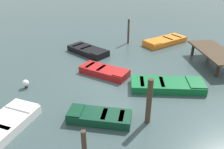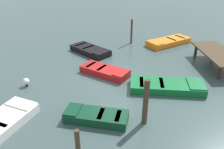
{
  "view_description": "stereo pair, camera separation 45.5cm",
  "coord_description": "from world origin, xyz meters",
  "px_view_note": "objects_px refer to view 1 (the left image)",
  "views": [
    {
      "loc": [
        11.77,
        -0.82,
        6.45
      ],
      "look_at": [
        0.0,
        0.0,
        0.35
      ],
      "focal_mm": 37.03,
      "sensor_mm": 36.0,
      "label": 1
    },
    {
      "loc": [
        11.8,
        -0.37,
        6.45
      ],
      "look_at": [
        0.0,
        0.0,
        0.35
      ],
      "focal_mm": 37.03,
      "sensor_mm": 36.0,
      "label": 2
    }
  ],
  "objects_px": {
    "rowboat_white": "(4,125)",
    "rowboat_orange": "(165,41)",
    "dock_segment": "(215,52)",
    "rowboat_red": "(105,71)",
    "rowboat_dark_green": "(99,117)",
    "rowboat_green": "(168,85)",
    "mooring_piling_far_left": "(84,146)",
    "rowboat_black": "(88,51)",
    "mooring_piling_mid_right": "(128,31)",
    "marker_buoy": "(26,83)",
    "mooring_piling_near_left": "(149,102)"
  },
  "relations": [
    {
      "from": "rowboat_white",
      "to": "rowboat_orange",
      "type": "relative_size",
      "value": 0.87
    },
    {
      "from": "dock_segment",
      "to": "rowboat_red",
      "type": "xyz_separation_m",
      "value": [
        1.01,
        -7.23,
        -0.61
      ]
    },
    {
      "from": "rowboat_orange",
      "to": "rowboat_white",
      "type": "bearing_deg",
      "value": 15.87
    },
    {
      "from": "rowboat_dark_green",
      "to": "rowboat_orange",
      "type": "xyz_separation_m",
      "value": [
        -9.63,
        5.58,
        -0.0
      ]
    },
    {
      "from": "rowboat_orange",
      "to": "rowboat_green",
      "type": "height_order",
      "value": "same"
    },
    {
      "from": "rowboat_orange",
      "to": "mooring_piling_far_left",
      "type": "relative_size",
      "value": 3.08
    },
    {
      "from": "rowboat_black",
      "to": "mooring_piling_mid_right",
      "type": "relative_size",
      "value": 1.64
    },
    {
      "from": "rowboat_orange",
      "to": "mooring_piling_far_left",
      "type": "distance_m",
      "value": 13.26
    },
    {
      "from": "rowboat_dark_green",
      "to": "marker_buoy",
      "type": "bearing_deg",
      "value": -25.03
    },
    {
      "from": "rowboat_red",
      "to": "dock_segment",
      "type": "bearing_deg",
      "value": 42.56
    },
    {
      "from": "rowboat_black",
      "to": "mooring_piling_near_left",
      "type": "bearing_deg",
      "value": -25.22
    },
    {
      "from": "dock_segment",
      "to": "mooring_piling_near_left",
      "type": "distance_m",
      "value": 7.92
    },
    {
      "from": "mooring_piling_far_left",
      "to": "marker_buoy",
      "type": "height_order",
      "value": "mooring_piling_far_left"
    },
    {
      "from": "rowboat_green",
      "to": "marker_buoy",
      "type": "height_order",
      "value": "marker_buoy"
    },
    {
      "from": "mooring_piling_far_left",
      "to": "marker_buoy",
      "type": "xyz_separation_m",
      "value": [
        -5.22,
        -3.38,
        -0.35
      ]
    },
    {
      "from": "dock_segment",
      "to": "rowboat_red",
      "type": "bearing_deg",
      "value": -84.59
    },
    {
      "from": "rowboat_black",
      "to": "rowboat_orange",
      "type": "relative_size",
      "value": 0.82
    },
    {
      "from": "rowboat_green",
      "to": "marker_buoy",
      "type": "distance_m",
      "value": 7.71
    },
    {
      "from": "mooring_piling_near_left",
      "to": "rowboat_black",
      "type": "bearing_deg",
      "value": -161.43
    },
    {
      "from": "rowboat_red",
      "to": "rowboat_dark_green",
      "type": "bearing_deg",
      "value": -60.86
    },
    {
      "from": "rowboat_orange",
      "to": "mooring_piling_mid_right",
      "type": "relative_size",
      "value": 1.99
    },
    {
      "from": "rowboat_green",
      "to": "mooring_piling_far_left",
      "type": "height_order",
      "value": "mooring_piling_far_left"
    },
    {
      "from": "dock_segment",
      "to": "rowboat_orange",
      "type": "bearing_deg",
      "value": -156.49
    },
    {
      "from": "rowboat_red",
      "to": "mooring_piling_near_left",
      "type": "distance_m",
      "value": 4.99
    },
    {
      "from": "rowboat_black",
      "to": "mooring_piling_near_left",
      "type": "height_order",
      "value": "mooring_piling_near_left"
    },
    {
      "from": "rowboat_green",
      "to": "marker_buoy",
      "type": "bearing_deg",
      "value": -177.13
    },
    {
      "from": "rowboat_black",
      "to": "mooring_piling_far_left",
      "type": "xyz_separation_m",
      "value": [
        10.02,
        0.1,
        0.42
      ]
    },
    {
      "from": "rowboat_white",
      "to": "mooring_piling_near_left",
      "type": "xyz_separation_m",
      "value": [
        -0.07,
        6.02,
        0.84
      ]
    },
    {
      "from": "rowboat_black",
      "to": "rowboat_green",
      "type": "xyz_separation_m",
      "value": [
        5.38,
        4.41,
        -0.0
      ]
    },
    {
      "from": "rowboat_green",
      "to": "rowboat_dark_green",
      "type": "bearing_deg",
      "value": -139.03
    },
    {
      "from": "dock_segment",
      "to": "marker_buoy",
      "type": "relative_size",
      "value": 9.08
    },
    {
      "from": "mooring_piling_near_left",
      "to": "marker_buoy",
      "type": "bearing_deg",
      "value": -119.01
    },
    {
      "from": "rowboat_white",
      "to": "marker_buoy",
      "type": "relative_size",
      "value": 7.1
    },
    {
      "from": "rowboat_dark_green",
      "to": "mooring_piling_mid_right",
      "type": "distance_m",
      "value": 10.33
    },
    {
      "from": "dock_segment",
      "to": "rowboat_green",
      "type": "height_order",
      "value": "dock_segment"
    },
    {
      "from": "rowboat_red",
      "to": "mooring_piling_far_left",
      "type": "height_order",
      "value": "mooring_piling_far_left"
    },
    {
      "from": "dock_segment",
      "to": "rowboat_white",
      "type": "relative_size",
      "value": 1.28
    },
    {
      "from": "rowboat_dark_green",
      "to": "dock_segment",
      "type": "bearing_deg",
      "value": -131.44
    },
    {
      "from": "dock_segment",
      "to": "rowboat_black",
      "type": "relative_size",
      "value": 1.35
    },
    {
      "from": "rowboat_orange",
      "to": "rowboat_black",
      "type": "bearing_deg",
      "value": -14.81
    },
    {
      "from": "mooring_piling_near_left",
      "to": "rowboat_red",
      "type": "bearing_deg",
      "value": -160.17
    },
    {
      "from": "rowboat_dark_green",
      "to": "rowboat_green",
      "type": "distance_m",
      "value": 4.53
    },
    {
      "from": "dock_segment",
      "to": "mooring_piling_mid_right",
      "type": "height_order",
      "value": "mooring_piling_mid_right"
    },
    {
      "from": "mooring_piling_far_left",
      "to": "rowboat_green",
      "type": "bearing_deg",
      "value": 137.09
    },
    {
      "from": "rowboat_dark_green",
      "to": "marker_buoy",
      "type": "relative_size",
      "value": 6.05
    },
    {
      "from": "mooring_piling_mid_right",
      "to": "dock_segment",
      "type": "bearing_deg",
      "value": 47.9
    },
    {
      "from": "rowboat_dark_green",
      "to": "rowboat_orange",
      "type": "distance_m",
      "value": 11.13
    },
    {
      "from": "rowboat_dark_green",
      "to": "rowboat_red",
      "type": "xyz_separation_m",
      "value": [
        -4.39,
        0.42,
        -0.0
      ]
    },
    {
      "from": "dock_segment",
      "to": "mooring_piling_mid_right",
      "type": "distance_m",
      "value": 6.81
    },
    {
      "from": "rowboat_green",
      "to": "rowboat_orange",
      "type": "bearing_deg",
      "value": 82.89
    }
  ]
}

